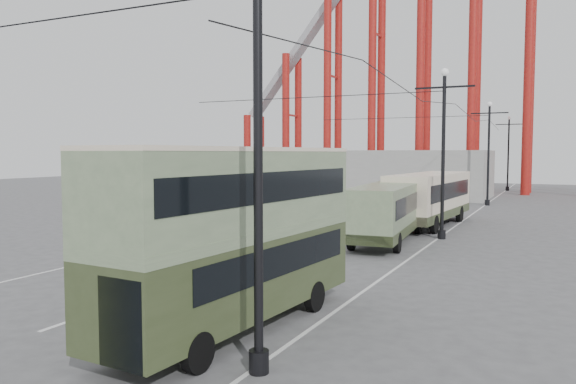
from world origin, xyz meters
The scene contains 12 objects.
ground centered at (0.00, 0.00, 0.00)m, with size 160.00×160.00×0.00m, color #4D4D50.
road_markings centered at (-0.86, 19.70, 0.01)m, with size 12.52×120.00×0.01m.
lamp_post_near centered at (5.60, -3.00, 7.86)m, with size 3.20×0.44×10.80m.
lamp_post_mid centered at (5.60, 18.00, 4.68)m, with size 3.20×0.44×9.32m.
lamp_post_far centered at (5.60, 40.00, 4.68)m, with size 3.20×0.44×9.32m.
lamp_post_distant centered at (5.60, 62.00, 4.68)m, with size 3.20×0.44×9.32m.
roller_coaster centered at (-2.49, 56.89, 22.92)m, with size 52.95×5.00×55.48m.
fairground_shed centered at (-6.00, 47.00, 2.50)m, with size 22.00×10.00×5.00m, color gray.
double_decker_bus centered at (3.60, -0.59, 2.74)m, with size 2.98×9.26×4.90m.
single_decker_green centered at (3.13, 16.11, 1.72)m, with size 3.34×10.97×3.05m.
single_decker_cream centered at (3.83, 23.37, 1.92)m, with size 3.50×11.12×3.41m.
pedestrian centered at (0.11, 9.33, 0.86)m, with size 0.62×0.41×1.71m, color black.
Camera 1 is at (11.30, -13.36, 4.75)m, focal length 35.00 mm.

